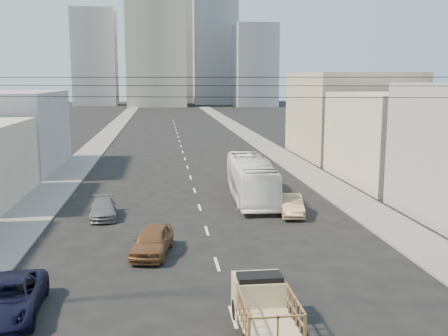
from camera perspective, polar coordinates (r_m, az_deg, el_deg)
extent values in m
cube|color=slate|center=(88.09, -12.73, 3.40)|extent=(3.50, 180.00, 0.12)
cube|color=slate|center=(88.79, 2.56, 3.67)|extent=(3.50, 180.00, 0.12)
cube|color=silver|center=(21.40, 1.00, -15.89)|extent=(0.15, 2.00, 0.01)
cube|color=silver|center=(26.90, -0.76, -10.42)|extent=(0.15, 2.00, 0.01)
cube|color=silver|center=(32.58, -1.88, -6.83)|extent=(0.15, 2.00, 0.01)
cube|color=silver|center=(38.36, -2.66, -4.31)|extent=(0.15, 2.00, 0.01)
cube|color=silver|center=(44.19, -3.23, -2.45)|extent=(0.15, 2.00, 0.01)
cube|color=silver|center=(50.07, -3.66, -1.02)|extent=(0.15, 2.00, 0.01)
cube|color=silver|center=(55.97, -4.01, 0.10)|extent=(0.15, 2.00, 0.01)
cube|color=silver|center=(61.89, -4.28, 1.01)|extent=(0.15, 2.00, 0.01)
cube|color=silver|center=(67.82, -4.51, 1.76)|extent=(0.15, 2.00, 0.01)
cube|color=silver|center=(73.76, -4.71, 2.39)|extent=(0.15, 2.00, 0.01)
cube|color=silver|center=(79.72, -4.87, 2.93)|extent=(0.15, 2.00, 0.01)
cube|color=silver|center=(85.68, -5.01, 3.39)|extent=(0.15, 2.00, 0.01)
cube|color=silver|center=(91.64, -5.13, 3.79)|extent=(0.15, 2.00, 0.01)
cube|color=silver|center=(97.61, -5.24, 4.14)|extent=(0.15, 2.00, 0.01)
cube|color=silver|center=(103.58, -5.34, 4.45)|extent=(0.15, 2.00, 0.01)
cube|color=silver|center=(109.56, -5.42, 4.73)|extent=(0.15, 2.00, 0.01)
cube|color=silver|center=(115.54, -5.50, 4.98)|extent=(0.15, 2.00, 0.01)
cube|color=silver|center=(121.52, -5.57, 5.21)|extent=(0.15, 2.00, 0.01)
cube|color=tan|center=(19.25, 4.86, -16.70)|extent=(1.90, 3.00, 0.12)
cube|color=tan|center=(20.92, 3.74, -13.69)|extent=(1.90, 1.60, 1.50)
cube|color=black|center=(20.46, 3.88, -12.42)|extent=(1.70, 0.90, 0.70)
cylinder|color=black|center=(21.12, 1.32, -15.14)|extent=(0.25, 0.76, 0.76)
cylinder|color=black|center=(21.40, 5.98, -14.84)|extent=(0.25, 0.76, 0.76)
imported|color=black|center=(22.79, -22.42, -13.02)|extent=(2.71, 5.39, 1.46)
imported|color=white|center=(40.64, 2.95, -1.17)|extent=(3.21, 11.81, 3.26)
imported|color=brown|center=(28.35, -7.81, -7.84)|extent=(2.60, 4.74, 1.53)
imported|color=tan|center=(36.41, 7.33, -4.03)|extent=(2.01, 4.34, 1.38)
imported|color=slate|center=(36.40, -13.02, -4.32)|extent=(2.07, 4.36, 1.23)
cylinder|color=black|center=(18.83, 1.30, 9.85)|extent=(23.01, 5.02, 0.02)
cylinder|color=black|center=(18.83, 1.29, 8.94)|extent=(23.01, 5.02, 0.02)
cylinder|color=black|center=(18.84, 1.29, 7.72)|extent=(23.01, 5.02, 0.02)
cube|color=#B0A78E|center=(50.55, 19.25, 3.14)|extent=(11.00, 14.00, 8.00)
cube|color=tan|center=(65.34, 13.55, 5.63)|extent=(12.00, 16.00, 10.00)
cube|color=tan|center=(188.29, -7.47, 15.86)|extent=(20.00, 20.00, 60.00)
cube|color=gray|center=(203.48, -1.00, 12.63)|extent=(16.00, 16.00, 40.00)
cube|color=gray|center=(198.67, -13.85, 11.57)|extent=(15.00, 15.00, 34.00)
cube|color=gray|center=(217.69, -4.64, 12.93)|extent=(18.00, 18.00, 44.00)
cube|color=gray|center=(185.10, 3.41, 11.06)|extent=(14.00, 14.00, 28.00)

